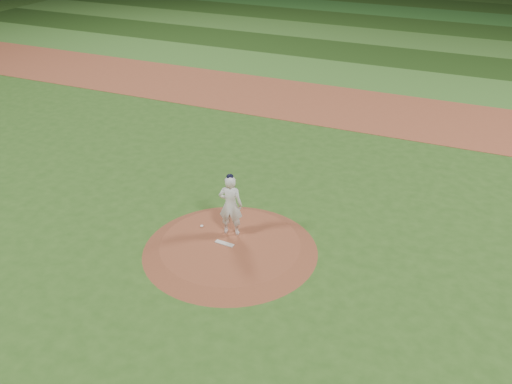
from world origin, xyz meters
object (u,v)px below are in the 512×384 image
(pitching_rubber, at_px, (225,243))
(rosin_bag, at_px, (202,226))
(pitcher_on_mound, at_px, (231,205))
(pitchers_mound, at_px, (230,247))

(pitching_rubber, height_order, rosin_bag, rosin_bag)
(pitcher_on_mound, bearing_deg, pitching_rubber, -82.59)
(pitchers_mound, bearing_deg, rosin_bag, 157.91)
(pitchers_mound, distance_m, pitching_rubber, 0.23)
(rosin_bag, bearing_deg, pitchers_mound, -22.09)
(pitcher_on_mound, bearing_deg, rosin_bag, -176.86)
(rosin_bag, bearing_deg, pitcher_on_mound, 3.14)
(pitching_rubber, xyz_separation_m, pitcher_on_mound, (-0.08, 0.65, 1.03))
(pitchers_mound, relative_size, rosin_bag, 48.11)
(pitching_rubber, relative_size, rosin_bag, 5.49)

